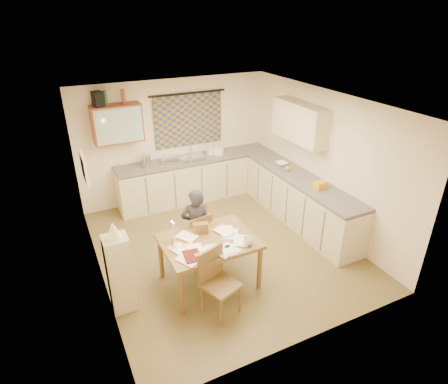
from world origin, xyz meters
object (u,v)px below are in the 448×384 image
shelf_stand (120,274)px  counter_right (300,200)px  chair_far (197,245)px  person (196,227)px  counter_back (196,179)px  dining_table (209,261)px  stove (336,227)px

shelf_stand → counter_right: bearing=13.5°
counter_right → chair_far: bearing=-173.0°
person → counter_back: bearing=-92.3°
counter_back → counter_right: size_ratio=1.12×
counter_right → person: person is taller
counter_right → dining_table: 2.44m
stove → shelf_stand: size_ratio=0.75×
stove → person: bearing=163.1°
counter_back → stove: counter_back is taller
counter_back → counter_right: same height
counter_right → person: 2.26m
chair_far → shelf_stand: shelf_stand is taller
counter_right → chair_far: (-2.23, -0.27, -0.18)m
chair_far → shelf_stand: 1.47m
counter_back → dining_table: (-0.89, -2.67, -0.07)m
dining_table → person: (0.04, 0.56, 0.27)m
stove → dining_table: 2.27m
counter_back → stove: 3.11m
dining_table → shelf_stand: size_ratio=1.16×
counter_right → stove: bearing=-90.0°
stove → dining_table: bearing=177.0°
stove → shelf_stand: bearing=177.6°
counter_back → shelf_stand: size_ratio=2.91×
dining_table → shelf_stand: bearing=178.2°
stove → counter_right: bearing=90.0°
counter_back → dining_table: size_ratio=2.50×
chair_far → person: person is taller
counter_back → counter_right: 2.26m
person → shelf_stand: size_ratio=1.14×
stove → chair_far: size_ratio=0.98×
counter_back → chair_far: (-0.84, -2.06, -0.18)m
stove → chair_far: chair_far is taller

